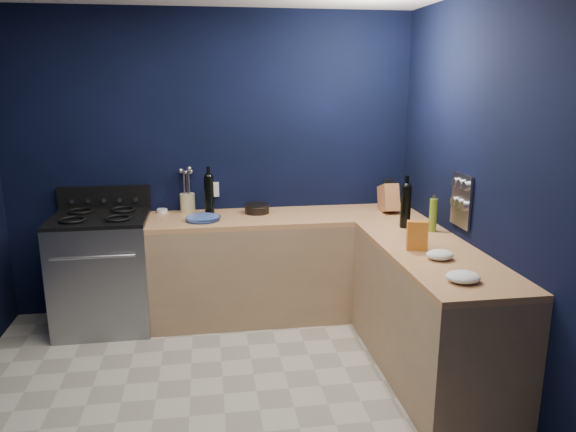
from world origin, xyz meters
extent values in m
cube|color=#ACA697|center=(0.00, 0.00, -0.01)|extent=(3.50, 3.50, 0.02)
cube|color=black|center=(0.00, 1.76, 1.30)|extent=(3.50, 0.02, 2.60)
cube|color=black|center=(1.76, 0.00, 1.30)|extent=(0.02, 3.50, 2.60)
cube|color=black|center=(0.00, -1.76, 1.30)|extent=(3.50, 0.02, 2.60)
cube|color=#A5805C|center=(0.60, 1.44, 0.43)|extent=(2.30, 0.63, 0.86)
cube|color=#9C643A|center=(0.60, 1.44, 0.88)|extent=(2.30, 0.63, 0.04)
cube|color=#A5805C|center=(1.44, 0.29, 0.43)|extent=(0.63, 1.67, 0.86)
cube|color=#9C643A|center=(1.44, 0.29, 0.88)|extent=(0.63, 1.67, 0.04)
cube|color=gray|center=(-0.93, 1.42, 0.46)|extent=(0.76, 0.66, 0.92)
cube|color=black|center=(-0.93, 1.10, 0.45)|extent=(0.59, 0.02, 0.42)
cube|color=black|center=(-0.93, 1.42, 0.94)|extent=(0.76, 0.66, 0.03)
cube|color=black|center=(-0.93, 1.72, 1.04)|extent=(0.76, 0.06, 0.20)
cube|color=gray|center=(1.74, 0.55, 1.18)|extent=(0.02, 0.28, 0.38)
cube|color=white|center=(0.00, 1.74, 1.08)|extent=(0.09, 0.02, 0.13)
cylinder|color=#2A4D93|center=(-0.10, 1.35, 0.92)|extent=(0.36, 0.36, 0.03)
cylinder|color=white|center=(-0.45, 1.67, 0.92)|extent=(0.10, 0.10, 0.04)
cylinder|color=beige|center=(-0.23, 1.69, 0.98)|extent=(0.13, 0.13, 0.16)
cylinder|color=black|center=(-0.04, 1.56, 1.06)|extent=(0.11, 0.11, 0.33)
cylinder|color=black|center=(0.36, 1.54, 0.94)|extent=(0.26, 0.26, 0.08)
cube|color=#9C5F31|center=(1.50, 1.42, 1.02)|extent=(0.13, 0.28, 0.29)
cylinder|color=black|center=(1.46, 0.90, 1.06)|extent=(0.09, 0.09, 0.33)
cylinder|color=olive|center=(1.62, 0.76, 1.03)|extent=(0.06, 0.06, 0.25)
cylinder|color=olive|center=(1.39, 0.49, 0.95)|extent=(0.05, 0.05, 0.09)
cylinder|color=olive|center=(1.41, 0.44, 0.94)|extent=(0.06, 0.06, 0.09)
cube|color=red|center=(1.33, 0.33, 1.00)|extent=(0.15, 0.10, 0.20)
ellipsoid|color=white|center=(1.40, 0.11, 0.93)|extent=(0.19, 0.16, 0.06)
ellipsoid|color=white|center=(1.36, -0.28, 0.93)|extent=(0.24, 0.22, 0.06)
camera|label=1|loc=(-0.06, -3.02, 2.01)|focal=33.97mm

